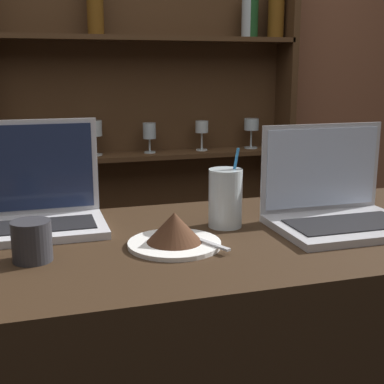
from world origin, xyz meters
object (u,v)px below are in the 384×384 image
object	(u,v)px
laptop_near	(30,204)
cake_plate	(174,232)
coffee_cup	(32,241)
water_glass	(225,198)
laptop_far	(336,205)

from	to	relation	value
laptop_near	cake_plate	bearing A→B (deg)	-37.89
cake_plate	laptop_near	bearing A→B (deg)	142.11
cake_plate	coffee_cup	bearing A→B (deg)	-179.20
cake_plate	water_glass	world-z (taller)	water_glass
coffee_cup	water_glass	bearing A→B (deg)	14.00
water_glass	laptop_near	bearing A→B (deg)	164.90
water_glass	coffee_cup	distance (m)	0.47
cake_plate	water_glass	size ratio (longest dim) A/B	1.06
coffee_cup	laptop_near	bearing A→B (deg)	90.34
laptop_far	water_glass	xyz separation A→B (m)	(-0.26, 0.07, 0.02)
laptop_near	cake_plate	size ratio (longest dim) A/B	1.69
cake_plate	laptop_far	bearing A→B (deg)	5.53
laptop_near	coffee_cup	world-z (taller)	laptop_near
laptop_near	laptop_far	distance (m)	0.74
laptop_near	water_glass	bearing A→B (deg)	-15.10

